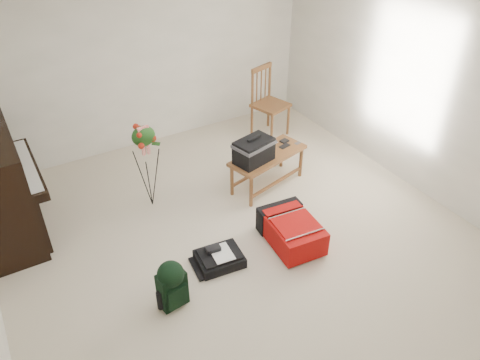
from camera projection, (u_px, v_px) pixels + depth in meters
floor at (245, 244)px, 5.25m from camera, size 5.00×5.50×0.01m
ceiling at (247, 18)px, 3.83m from camera, size 5.00×5.50×0.01m
wall_back at (144, 61)px, 6.49m from camera, size 5.00×0.04×2.50m
wall_right at (425, 94)px, 5.58m from camera, size 0.04×5.50×2.50m
piano at (0, 187)px, 5.13m from camera, size 0.71×1.50×1.25m
bench at (256, 151)px, 5.81m from camera, size 1.13×0.67×0.82m
dining_chair at (269, 103)px, 7.07m from camera, size 0.58×0.58×1.07m
red_suitcase at (289, 228)px, 5.22m from camera, size 0.57×0.79×0.32m
black_duffel at (219, 258)px, 4.97m from camera, size 0.51×0.43×0.20m
green_backpack at (172, 283)px, 4.39m from camera, size 0.28×0.26×0.53m
flower_stand at (148, 167)px, 5.55m from camera, size 0.40×0.40×1.13m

